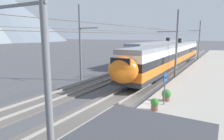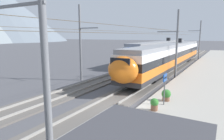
{
  "view_description": "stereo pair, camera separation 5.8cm",
  "coord_description": "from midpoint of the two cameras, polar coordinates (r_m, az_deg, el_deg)",
  "views": [
    {
      "loc": [
        -12.01,
        -5.76,
        5.03
      ],
      "look_at": [
        3.44,
        3.14,
        1.94
      ],
      "focal_mm": 31.97,
      "sensor_mm": 36.0,
      "label": 1
    },
    {
      "loc": [
        -11.98,
        -5.81,
        5.03
      ],
      "look_at": [
        3.44,
        3.14,
        1.94
      ],
      "focal_mm": 31.97,
      "sensor_mm": 36.0,
      "label": 2
    }
  ],
  "objects": [
    {
      "name": "ground_plane",
      "position": [
        14.23,
        4.0,
        -10.88
      ],
      "size": [
        400.0,
        400.0,
        0.0
      ],
      "primitive_type": "plane",
      "color": "#4C4C51"
    },
    {
      "name": "platform_slab",
      "position": [
        13.0,
        22.33,
        -12.79
      ],
      "size": [
        120.0,
        6.94,
        0.38
      ],
      "primitive_type": "cube",
      "color": "#A39E93",
      "rests_on": "ground"
    },
    {
      "name": "train_near_platform",
      "position": [
        30.95,
        16.41,
        4.25
      ],
      "size": [
        33.01,
        2.89,
        4.27
      ],
      "color": "#2D2D30",
      "rests_on": "track_near"
    },
    {
      "name": "track_near",
      "position": [
        14.85,
        -1.01,
        -9.69
      ],
      "size": [
        120.0,
        3.0,
        0.28
      ],
      "color": "#5B5651",
      "rests_on": "ground"
    },
    {
      "name": "catenary_mast_far_side",
      "position": [
        22.35,
        -8.82,
        7.88
      ],
      "size": [
        47.78,
        2.56,
        8.31
      ],
      "color": "slate",
      "rests_on": "ground"
    },
    {
      "name": "catenary_mast_mid",
      "position": [
        23.94,
        17.54,
        7.11
      ],
      "size": [
        47.78,
        2.48,
        7.87
      ],
      "color": "slate",
      "rests_on": "ground"
    },
    {
      "name": "track_far",
      "position": [
        17.59,
        -14.26,
        -6.86
      ],
      "size": [
        120.0,
        3.0,
        0.28
      ],
      "color": "#5B5651",
      "rests_on": "ground"
    },
    {
      "name": "potted_plant_by_shelter",
      "position": [
        12.93,
        11.98,
        -9.42
      ],
      "size": [
        0.52,
        0.52,
        0.79
      ],
      "color": "brown",
      "rests_on": "platform_slab"
    },
    {
      "name": "catenary_mast_east",
      "position": [
        44.09,
        23.42,
        7.93
      ],
      "size": [
        47.78,
        2.48,
        7.97
      ],
      "color": "slate",
      "rests_on": "ground"
    },
    {
      "name": "potted_plant_platform_edge",
      "position": [
        14.97,
        15.17,
        -6.78
      ],
      "size": [
        0.66,
        0.66,
        0.84
      ],
      "color": "brown",
      "rests_on": "platform_slab"
    },
    {
      "name": "catenary_mast_west",
      "position": [
        6.92,
        -19.41,
        0.58
      ],
      "size": [
        47.78,
        2.48,
        7.5
      ],
      "color": "slate",
      "rests_on": "ground"
    },
    {
      "name": "train_far_track",
      "position": [
        42.69,
        13.81,
        5.8
      ],
      "size": [
        32.4,
        2.87,
        4.27
      ],
      "color": "#2D2D30",
      "rests_on": "track_far"
    },
    {
      "name": "platform_sign",
      "position": [
        13.82,
        14.78,
        -3.4
      ],
      "size": [
        0.7,
        0.08,
        2.13
      ],
      "color": "#59595B",
      "rests_on": "platform_slab"
    }
  ]
}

